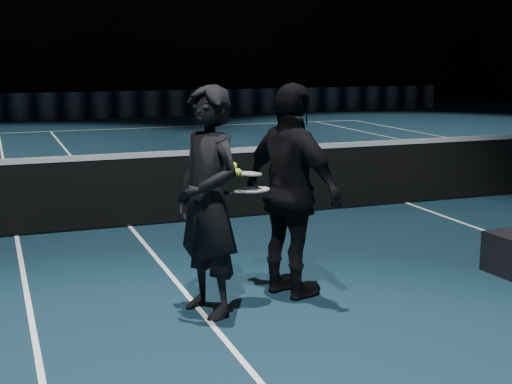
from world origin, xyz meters
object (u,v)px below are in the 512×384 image
at_px(player_a, 208,202).
at_px(tennis_balls, 234,170).
at_px(racket_upper, 247,174).
at_px(player_b, 292,192).
at_px(racket_lower, 254,190).

xyz_separation_m(player_a, tennis_balls, (0.25, 0.06, 0.25)).
bearing_deg(racket_upper, player_b, -9.08).
relative_size(player_a, racket_lower, 2.85).
distance_m(racket_lower, tennis_balls, 0.27).
relative_size(player_a, tennis_balls, 16.13).
relative_size(player_b, tennis_balls, 16.13).
xyz_separation_m(player_b, racket_lower, (-0.39, -0.08, 0.06)).
bearing_deg(player_a, racket_upper, 86.74).
xyz_separation_m(player_a, racket_upper, (0.38, 0.12, 0.20)).
xyz_separation_m(racket_lower, racket_upper, (-0.06, 0.03, 0.14)).
bearing_deg(player_b, player_a, 80.05).
bearing_deg(racket_lower, player_a, -180.00).
distance_m(racket_lower, racket_upper, 0.15).
height_order(player_a, player_b, same).
distance_m(player_a, player_b, 0.85).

